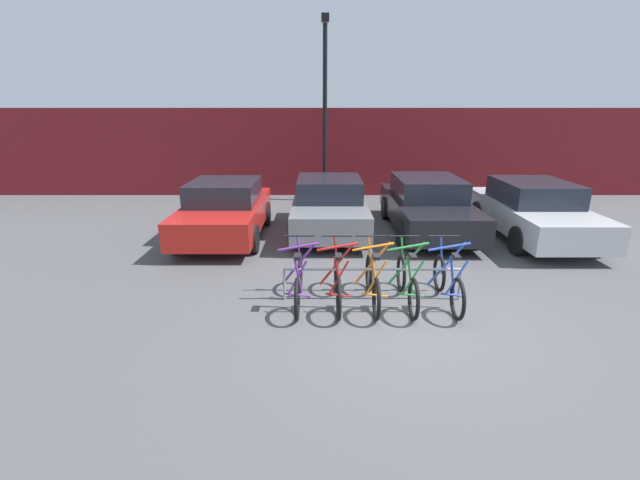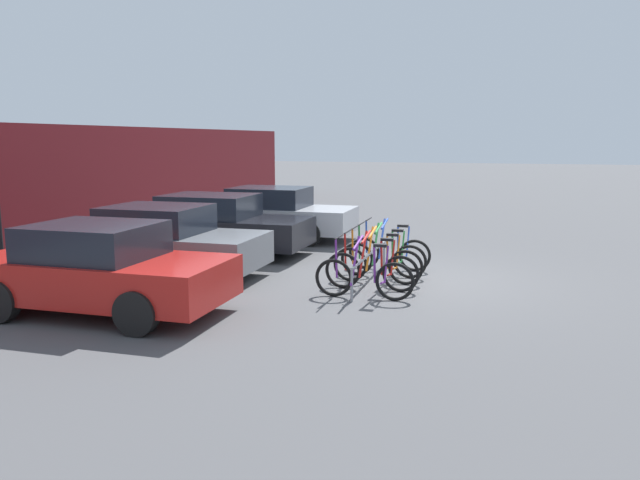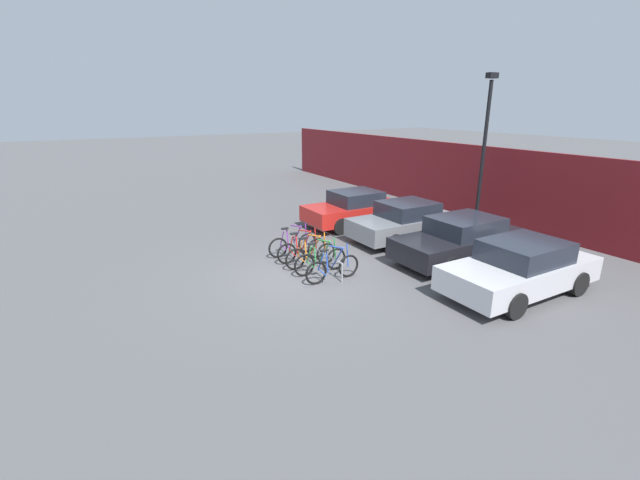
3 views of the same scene
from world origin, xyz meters
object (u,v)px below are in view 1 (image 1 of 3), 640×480
(car_black, at_px, (425,205))
(bicycle_red, at_px, (336,282))
(bike_rack, at_px, (371,273))
(bicycle_green, at_px, (406,282))
(bicycle_orange, at_px, (371,282))
(car_red, at_px, (223,210))
(car_silver, at_px, (531,210))
(bicycle_purple, at_px, (297,282))
(lamp_post, at_px, (323,102))
(car_grey, at_px, (328,206))
(bicycle_blue, at_px, (446,282))

(car_black, bearing_deg, bicycle_red, -120.01)
(bike_rack, distance_m, bicycle_green, 0.58)
(bicycle_orange, bearing_deg, bike_rack, 87.98)
(bicycle_green, height_order, car_red, car_red)
(bicycle_orange, relative_size, bicycle_green, 1.00)
(car_red, height_order, car_silver, same)
(bike_rack, relative_size, bicycle_orange, 1.75)
(bicycle_purple, bearing_deg, lamp_post, 88.76)
(bike_rack, bearing_deg, car_red, 131.86)
(bicycle_red, xyz_separation_m, car_black, (2.47, 4.27, 0.31))
(car_black, bearing_deg, car_grey, -177.88)
(bike_rack, bearing_deg, bicycle_orange, -95.25)
(car_red, distance_m, car_grey, 2.61)
(car_black, bearing_deg, bicycle_orange, -113.89)
(bicycle_green, relative_size, car_silver, 0.40)
(bicycle_green, distance_m, lamp_post, 8.57)
(bike_rack, xyz_separation_m, bicycle_orange, (-0.01, -0.15, -0.10))
(bicycle_purple, xyz_separation_m, car_silver, (5.55, 3.70, 0.31))
(bicycle_blue, distance_m, car_silver, 4.83)
(bicycle_blue, height_order, lamp_post, lamp_post)
(bicycle_orange, height_order, car_silver, car_silver)
(bike_rack, relative_size, car_silver, 0.70)
(car_grey, xyz_separation_m, car_silver, (4.96, -0.48, 0.00))
(bike_rack, distance_m, lamp_post, 8.33)
(bicycle_red, xyz_separation_m, bicycle_green, (1.14, 0.00, 0.00))
(bicycle_purple, xyz_separation_m, bicycle_red, (0.64, 0.00, 0.00))
(bicycle_green, bearing_deg, bicycle_blue, -3.70)
(bicycle_orange, relative_size, car_red, 0.43)
(bicycle_orange, relative_size, car_grey, 0.43)
(bicycle_green, relative_size, bicycle_blue, 1.00)
(car_red, bearing_deg, car_silver, -0.24)
(bicycle_green, bearing_deg, bicycle_red, 176.30)
(bike_rack, bearing_deg, lamp_post, 95.23)
(bicycle_orange, xyz_separation_m, car_silver, (4.34, 3.70, 0.31))
(car_grey, bearing_deg, bicycle_purple, -97.95)
(car_grey, bearing_deg, car_silver, -5.50)
(bicycle_green, bearing_deg, car_grey, 102.27)
(bicycle_purple, bearing_deg, car_grey, 84.46)
(car_silver, bearing_deg, bicycle_red, -143.00)
(car_silver, xyz_separation_m, lamp_post, (-5.04, 4.27, 2.55))
(car_grey, bearing_deg, bike_rack, -80.95)
(car_silver, bearing_deg, bicycle_orange, -139.52)
(car_grey, bearing_deg, lamp_post, 91.12)
(bicycle_orange, bearing_deg, bicycle_blue, 3.23)
(bicycle_purple, height_order, bicycle_blue, same)
(car_grey, relative_size, car_black, 0.90)
(bicycle_purple, bearing_deg, car_red, 120.42)
(bicycle_green, relative_size, car_black, 0.39)
(car_grey, height_order, car_black, same)
(bicycle_red, relative_size, bicycle_orange, 1.00)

